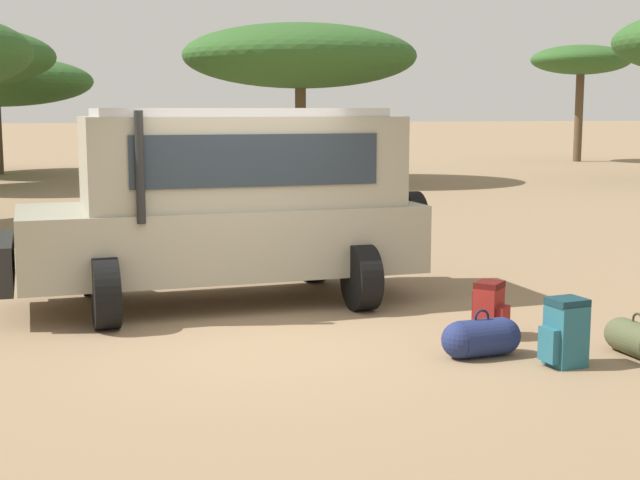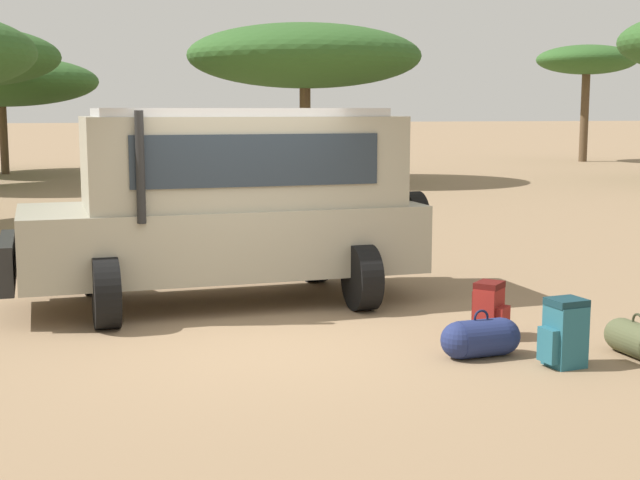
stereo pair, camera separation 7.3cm
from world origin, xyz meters
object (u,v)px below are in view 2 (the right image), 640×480
at_px(acacia_tree_centre_back, 1,81).
at_px(duffel_bag_low_black_case, 637,340).
at_px(duffel_bag_soft_canvas, 481,338).
at_px(acacia_tree_right_mid, 305,56).
at_px(safari_vehicle, 230,200).
at_px(acacia_tree_distant_right, 587,61).
at_px(backpack_cluster_center, 564,333).
at_px(backpack_beside_front_wheel, 490,311).

bearing_deg(acacia_tree_centre_back, duffel_bag_low_black_case, -74.49).
height_order(duffel_bag_soft_canvas, acacia_tree_right_mid, acacia_tree_right_mid).
bearing_deg(acacia_tree_centre_back, safari_vehicle, -79.82).
xyz_separation_m(duffel_bag_low_black_case, acacia_tree_distant_right, (17.74, 29.74, 4.48)).
relative_size(safari_vehicle, backpack_cluster_center, 8.21).
distance_m(safari_vehicle, backpack_beside_front_wheel, 3.61).
bearing_deg(duffel_bag_low_black_case, acacia_tree_right_mid, 84.22).
bearing_deg(acacia_tree_right_mid, duffel_bag_low_black_case, -95.78).
distance_m(backpack_cluster_center, duffel_bag_low_black_case, 0.88).
height_order(backpack_cluster_center, duffel_bag_soft_canvas, backpack_cluster_center).
distance_m(backpack_cluster_center, acacia_tree_right_mid, 22.30).
bearing_deg(acacia_tree_centre_back, acacia_tree_distant_right, 3.31).
height_order(safari_vehicle, acacia_tree_centre_back, acacia_tree_centre_back).
bearing_deg(duffel_bag_soft_canvas, backpack_cluster_center, -39.42).
bearing_deg(duffel_bag_low_black_case, acacia_tree_centre_back, 105.51).
distance_m(safari_vehicle, acacia_tree_centre_back, 25.13).
xyz_separation_m(backpack_beside_front_wheel, acacia_tree_distant_right, (18.81, 28.67, 4.35)).
bearing_deg(acacia_tree_distant_right, safari_vehicle, -129.01).
bearing_deg(backpack_beside_front_wheel, safari_vehicle, 132.65).
relative_size(duffel_bag_soft_canvas, acacia_tree_centre_back, 0.11).
height_order(backpack_cluster_center, acacia_tree_distant_right, acacia_tree_distant_right).
bearing_deg(duffel_bag_soft_canvas, acacia_tree_centre_back, 102.86).
distance_m(duffel_bag_low_black_case, acacia_tree_centre_back, 29.51).
bearing_deg(safari_vehicle, backpack_beside_front_wheel, -47.35).
distance_m(backpack_beside_front_wheel, acacia_tree_centre_back, 28.20).
relative_size(backpack_beside_front_wheel, backpack_cluster_center, 0.93).
xyz_separation_m(duffel_bag_low_black_case, acacia_tree_centre_back, (-7.84, 28.26, 3.30)).
height_order(safari_vehicle, duffel_bag_low_black_case, safari_vehicle).
xyz_separation_m(backpack_beside_front_wheel, acacia_tree_right_mid, (3.26, 20.59, 3.87)).
xyz_separation_m(backpack_cluster_center, acacia_tree_distant_right, (18.61, 29.84, 4.33)).
bearing_deg(safari_vehicle, acacia_tree_distant_right, 50.99).
bearing_deg(duffel_bag_soft_canvas, backpack_beside_front_wheel, 57.69).
bearing_deg(acacia_tree_distant_right, backpack_beside_front_wheel, -123.27).
height_order(backpack_beside_front_wheel, duffel_bag_low_black_case, backpack_beside_front_wheel).
xyz_separation_m(duffel_bag_low_black_case, acacia_tree_right_mid, (2.19, 21.66, 3.99)).
height_order(acacia_tree_centre_back, acacia_tree_right_mid, acacia_tree_right_mid).
height_order(backpack_beside_front_wheel, acacia_tree_centre_back, acacia_tree_centre_back).
bearing_deg(acacia_tree_right_mid, duffel_bag_soft_canvas, -99.82).
xyz_separation_m(safari_vehicle, duffel_bag_low_black_case, (3.42, -3.62, -1.12)).
bearing_deg(acacia_tree_distant_right, acacia_tree_right_mid, -152.55).
xyz_separation_m(acacia_tree_centre_back, acacia_tree_right_mid, (10.03, -6.60, 0.69)).
bearing_deg(backpack_cluster_center, acacia_tree_distant_right, 58.05).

